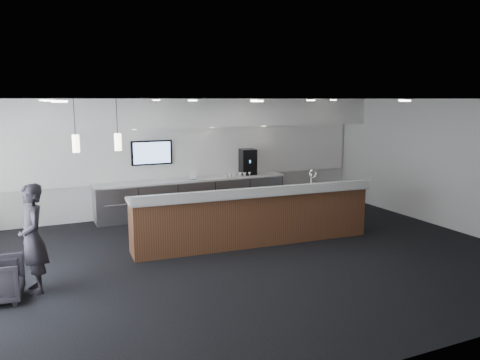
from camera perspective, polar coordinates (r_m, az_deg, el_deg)
name	(u,v)px	position (r m, az deg, el deg)	size (l,w,h in m)	color
ground	(254,256)	(9.17, 1.75, -9.22)	(10.00, 10.00, 0.00)	black
ceiling	(255,99)	(8.67, 1.85, 9.88)	(10.00, 8.00, 0.02)	black
back_wall	(188,156)	(12.47, -6.32, 2.91)	(10.00, 0.02, 3.00)	silver
right_wall	(448,164)	(11.85, 24.07, 1.75)	(0.02, 8.00, 3.00)	silver
soffit_bulkhead	(193,113)	(11.96, -5.75, 8.15)	(10.00, 0.90, 0.70)	white
alcove_panel	(189,153)	(12.43, -6.28, 3.35)	(9.80, 0.06, 1.40)	white
back_credenza	(193,196)	(12.30, -5.71, -2.01)	(5.06, 0.66, 0.95)	#96989E
wall_tv	(152,153)	(12.10, -10.71, 3.30)	(1.05, 0.08, 0.62)	black
pendant_left	(116,141)	(8.73, -14.93, 4.62)	(0.12, 0.12, 0.30)	#FFF1C6
pendant_right	(75,142)	(8.64, -19.52, 4.34)	(0.12, 0.12, 0.30)	#FFF1C6
ceiling_can_lights	(255,100)	(8.67, 1.85, 9.68)	(7.00, 5.00, 0.02)	white
service_counter	(254,216)	(9.80, 1.67, -4.45)	(5.17, 1.14, 1.49)	#512D1B
coffee_machine	(248,162)	(12.80, 0.95, 2.23)	(0.45, 0.55, 0.70)	black
info_sign_left	(193,175)	(12.12, -5.75, 0.66)	(0.17, 0.02, 0.24)	white
info_sign_right	(248,171)	(12.68, 1.02, 1.10)	(0.17, 0.02, 0.23)	white
lounge_guest	(33,239)	(7.98, -23.95, -6.55)	(0.63, 0.41, 1.72)	black
cup_0	(249,174)	(12.66, 1.12, 0.78)	(0.11, 0.11, 0.10)	white
cup_1	(244,174)	(12.60, 0.55, 0.74)	(0.11, 0.11, 0.10)	white
cup_2	(240,174)	(12.55, -0.03, 0.70)	(0.11, 0.11, 0.10)	white
cup_3	(235,175)	(12.49, -0.62, 0.66)	(0.11, 0.11, 0.10)	white
cup_4	(230,175)	(12.44, -1.21, 0.62)	(0.11, 0.11, 0.10)	white
cup_5	(225,175)	(12.38, -1.80, 0.57)	(0.11, 0.11, 0.10)	white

